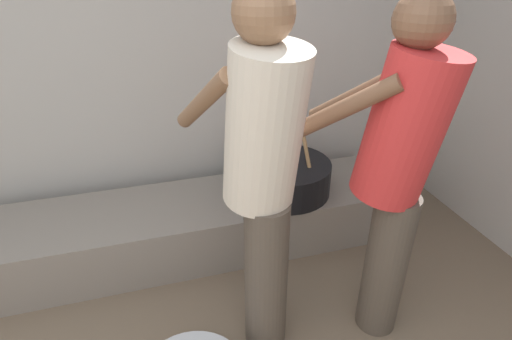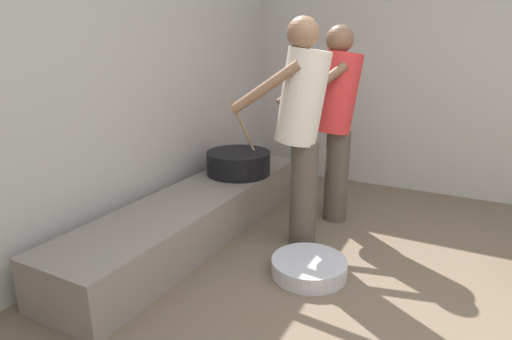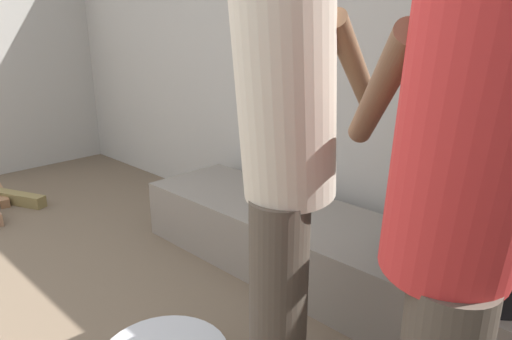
{
  "view_description": "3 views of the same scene",
  "coord_description": "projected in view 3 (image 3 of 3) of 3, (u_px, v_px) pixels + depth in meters",
  "views": [
    {
      "loc": [
        0.52,
        -0.1,
        1.72
      ],
      "look_at": [
        0.97,
        1.42,
        0.86
      ],
      "focal_mm": 28.24,
      "sensor_mm": 36.0,
      "label": 1
    },
    {
      "loc": [
        -1.77,
        0.2,
        1.47
      ],
      "look_at": [
        0.53,
        1.4,
        0.68
      ],
      "focal_mm": 29.1,
      "sensor_mm": 36.0,
      "label": 2
    },
    {
      "loc": [
        1.86,
        0.2,
        1.33
      ],
      "look_at": [
        0.66,
        1.43,
        0.79
      ],
      "focal_mm": 32.54,
      "sensor_mm": 36.0,
      "label": 3
    }
  ],
  "objects": [
    {
      "name": "block_enclosure_rear",
      "position": [
        306.0,
        61.0,
        2.91
      ],
      "size": [
        5.71,
        0.2,
        2.21
      ],
      "primitive_type": "cube",
      "color": "#ADA8A0",
      "rests_on": "ground_plane"
    },
    {
      "name": "cooking_pot_main",
      "position": [
        477.0,
        255.0,
        1.84
      ],
      "size": [
        0.57,
        0.57,
        0.66
      ],
      "color": "black",
      "rests_on": "hearth_ledge"
    },
    {
      "name": "cook_in_red_shirt",
      "position": [
        457.0,
        217.0,
        1.02
      ],
      "size": [
        0.69,
        0.71,
        1.62
      ],
      "color": "#4C4238",
      "rests_on": "ground_plane"
    },
    {
      "name": "hearth_ledge",
      "position": [
        349.0,
        262.0,
        2.35
      ],
      "size": [
        2.67,
        0.6,
        0.35
      ],
      "primitive_type": "cube",
      "color": "slate",
      "rests_on": "ground_plane"
    },
    {
      "name": "cook_in_cream_shirt",
      "position": [
        286.0,
        152.0,
        1.45
      ],
      "size": [
        0.49,
        0.74,
        1.65
      ],
      "color": "#4C4238",
      "rests_on": "ground_plane"
    }
  ]
}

